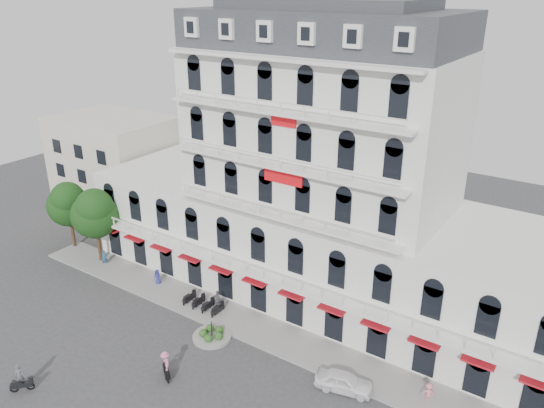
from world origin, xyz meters
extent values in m
plane|color=#38383A|center=(0.00, 0.00, 0.00)|extent=(120.00, 120.00, 0.00)
cube|color=gray|center=(0.00, 9.00, 0.08)|extent=(53.00, 4.00, 0.16)
cube|color=silver|center=(0.00, 18.00, 4.50)|extent=(45.00, 14.00, 9.00)
cube|color=silver|center=(0.00, 18.00, 15.50)|extent=(22.00, 12.00, 13.00)
cube|color=#2D3035|center=(0.00, 18.00, 23.50)|extent=(21.56, 11.76, 3.00)
cube|color=#2D3035|center=(0.00, 18.00, 25.40)|extent=(15.84, 8.64, 0.80)
cube|color=red|center=(0.00, 10.50, 3.50)|extent=(40.50, 1.00, 0.15)
cube|color=#BA0B11|center=(0.00, 11.88, 13.00)|extent=(3.50, 0.10, 1.40)
cube|color=beige|center=(-30.00, 20.00, 6.00)|extent=(14.00, 10.00, 12.00)
cylinder|color=gray|center=(-3.00, 6.00, 0.12)|extent=(3.20, 3.20, 0.24)
cylinder|color=black|center=(-3.00, 6.00, 0.90)|extent=(0.08, 0.08, 1.40)
sphere|color=#26531B|center=(-2.30, 6.00, 0.45)|extent=(0.70, 0.70, 0.70)
sphere|color=#26531B|center=(-2.78, 6.66, 0.45)|extent=(0.70, 0.70, 0.70)
sphere|color=#26531B|center=(-3.56, 6.42, 0.45)|extent=(0.70, 0.70, 0.70)
sphere|color=#26531B|center=(-3.57, 5.60, 0.45)|extent=(0.70, 0.70, 0.70)
sphere|color=#26531B|center=(-2.80, 5.33, 0.45)|extent=(0.70, 0.70, 0.70)
cylinder|color=#382314|center=(-26.00, 10.00, 1.76)|extent=(0.36, 0.36, 3.52)
sphere|color=#193912|center=(-26.00, 10.00, 4.96)|extent=(4.48, 4.48, 4.48)
sphere|color=#193912|center=(-25.50, 9.70, 6.00)|extent=(3.52, 3.52, 3.52)
sphere|color=#193912|center=(-26.40, 10.30, 5.60)|extent=(3.20, 3.20, 3.20)
cylinder|color=#382314|center=(-21.00, 9.50, 1.87)|extent=(0.36, 0.36, 3.74)
sphere|color=#193912|center=(-21.00, 9.50, 5.27)|extent=(4.76, 4.76, 4.76)
sphere|color=#193912|center=(-20.50, 9.20, 6.38)|extent=(3.74, 3.74, 3.74)
sphere|color=#193912|center=(-21.40, 9.80, 5.95)|extent=(3.40, 3.40, 3.40)
imported|color=white|center=(8.69, 6.67, 0.71)|extent=(4.44, 2.59, 1.42)
cube|color=black|center=(-10.23, -6.26, 0.55)|extent=(1.28, 1.34, 0.35)
torus|color=black|center=(-9.86, -5.86, 0.28)|extent=(0.50, 0.52, 0.60)
torus|color=black|center=(-10.61, -6.67, 0.28)|extent=(0.50, 0.52, 0.60)
imported|color=#57555C|center=(-10.23, -6.26, 1.34)|extent=(0.76, 0.77, 1.79)
cube|color=black|center=(-2.69, 0.49, 0.55)|extent=(1.41, 1.18, 0.35)
torus|color=black|center=(-2.25, 0.16, 0.28)|extent=(0.55, 0.45, 0.60)
torus|color=black|center=(-3.14, 0.82, 0.28)|extent=(0.55, 0.45, 0.60)
imported|color=pink|center=(-2.69, 0.49, 1.36)|extent=(1.34, 1.24, 1.82)
imported|color=navy|center=(-12.71, 9.50, 0.80)|extent=(0.88, 0.68, 1.60)
imported|color=slate|center=(-5.23, 9.48, 0.93)|extent=(1.17, 0.72, 1.86)
imported|color=#D57184|center=(14.03, 8.89, 0.77)|extent=(1.14, 0.91, 1.54)
imported|color=#275277|center=(-20.00, 9.20, 0.83)|extent=(0.67, 0.73, 1.67)
camera|label=1|loc=(21.15, -20.92, 26.85)|focal=35.00mm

